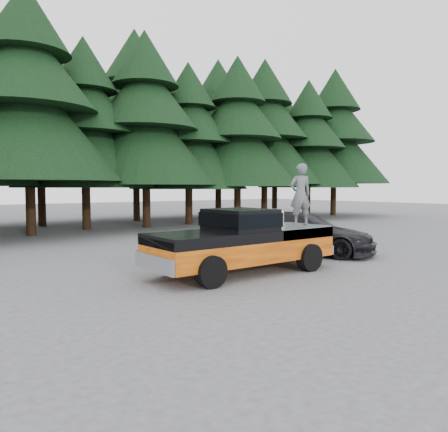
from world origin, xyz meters
TOP-DOWN VIEW (x-y plane):
  - ground at (0.00, 0.00)m, footprint 120.00×120.00m
  - pickup_truck at (1.41, 0.01)m, footprint 6.00×2.04m
  - truck_cab at (1.31, 0.01)m, footprint 1.66×1.90m
  - air_compressor at (2.48, -0.00)m, footprint 0.79×0.68m
  - man_on_bed at (3.62, -0.22)m, footprint 0.85×0.71m
  - parked_car at (5.81, 1.63)m, footprint 4.22×5.86m
  - treeline at (0.42, 17.20)m, footprint 60.15×16.05m

SIDE VIEW (x-z plane):
  - ground at x=0.00m, z-range 0.00..0.00m
  - pickup_truck at x=1.41m, z-range 0.00..1.33m
  - parked_car at x=5.81m, z-range 0.00..1.58m
  - air_compressor at x=2.48m, z-range 1.33..1.81m
  - truck_cab at x=1.31m, z-range 1.33..1.92m
  - man_on_bed at x=3.62m, z-range 1.33..3.31m
  - treeline at x=0.42m, z-range -1.03..16.47m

